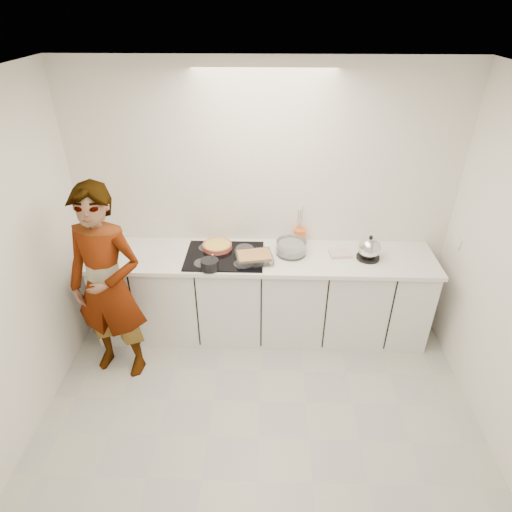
{
  "coord_description": "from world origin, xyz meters",
  "views": [
    {
      "loc": [
        0.05,
        -2.13,
        3.0
      ],
      "look_at": [
        -0.05,
        1.05,
        1.05
      ],
      "focal_mm": 30.0,
      "sensor_mm": 36.0,
      "label": 1
    }
  ],
  "objects_px": {
    "hob": "(225,256)",
    "mixing_bowl": "(291,248)",
    "saucepan": "(210,264)",
    "kettle": "(369,249)",
    "baking_dish": "(254,257)",
    "tart_dish": "(217,246)",
    "cook": "(108,286)",
    "utensil_crock": "(299,236)"
  },
  "relations": [
    {
      "from": "mixing_bowl",
      "to": "cook",
      "type": "relative_size",
      "value": 0.21
    },
    {
      "from": "tart_dish",
      "to": "utensil_crock",
      "type": "xyz_separation_m",
      "value": [
        0.79,
        0.15,
        0.04
      ]
    },
    {
      "from": "cook",
      "to": "hob",
      "type": "bearing_deg",
      "value": 38.78
    },
    {
      "from": "tart_dish",
      "to": "cook",
      "type": "relative_size",
      "value": 0.19
    },
    {
      "from": "hob",
      "to": "baking_dish",
      "type": "bearing_deg",
      "value": -15.93
    },
    {
      "from": "baking_dish",
      "to": "utensil_crock",
      "type": "height_order",
      "value": "utensil_crock"
    },
    {
      "from": "hob",
      "to": "kettle",
      "type": "distance_m",
      "value": 1.34
    },
    {
      "from": "kettle",
      "to": "utensil_crock",
      "type": "relative_size",
      "value": 1.79
    },
    {
      "from": "hob",
      "to": "cook",
      "type": "bearing_deg",
      "value": -151.61
    },
    {
      "from": "kettle",
      "to": "saucepan",
      "type": "bearing_deg",
      "value": -170.61
    },
    {
      "from": "tart_dish",
      "to": "mixing_bowl",
      "type": "height_order",
      "value": "mixing_bowl"
    },
    {
      "from": "cook",
      "to": "mixing_bowl",
      "type": "bearing_deg",
      "value": 30.7
    },
    {
      "from": "baking_dish",
      "to": "utensil_crock",
      "type": "relative_size",
      "value": 2.45
    },
    {
      "from": "mixing_bowl",
      "to": "utensil_crock",
      "type": "distance_m",
      "value": 0.23
    },
    {
      "from": "saucepan",
      "to": "mixing_bowl",
      "type": "xyz_separation_m",
      "value": [
        0.73,
        0.3,
        0.0
      ]
    },
    {
      "from": "tart_dish",
      "to": "cook",
      "type": "height_order",
      "value": "cook"
    },
    {
      "from": "kettle",
      "to": "mixing_bowl",
      "type": "bearing_deg",
      "value": 175.02
    },
    {
      "from": "cook",
      "to": "tart_dish",
      "type": "bearing_deg",
      "value": 47.03
    },
    {
      "from": "mixing_bowl",
      "to": "saucepan",
      "type": "bearing_deg",
      "value": -157.65
    },
    {
      "from": "hob",
      "to": "mixing_bowl",
      "type": "xyz_separation_m",
      "value": [
        0.62,
        0.07,
        0.05
      ]
    },
    {
      "from": "tart_dish",
      "to": "saucepan",
      "type": "bearing_deg",
      "value": -94.34
    },
    {
      "from": "saucepan",
      "to": "kettle",
      "type": "relative_size",
      "value": 0.7
    },
    {
      "from": "saucepan",
      "to": "kettle",
      "type": "distance_m",
      "value": 1.46
    },
    {
      "from": "hob",
      "to": "baking_dish",
      "type": "distance_m",
      "value": 0.29
    },
    {
      "from": "hob",
      "to": "baking_dish",
      "type": "height_order",
      "value": "baking_dish"
    },
    {
      "from": "saucepan",
      "to": "cook",
      "type": "bearing_deg",
      "value": -161.53
    },
    {
      "from": "baking_dish",
      "to": "kettle",
      "type": "relative_size",
      "value": 1.37
    },
    {
      "from": "baking_dish",
      "to": "utensil_crock",
      "type": "xyz_separation_m",
      "value": [
        0.43,
        0.36,
        0.03
      ]
    },
    {
      "from": "hob",
      "to": "tart_dish",
      "type": "relative_size",
      "value": 2.09
    },
    {
      "from": "hob",
      "to": "kettle",
      "type": "xyz_separation_m",
      "value": [
        1.33,
        0.01,
        0.1
      ]
    },
    {
      "from": "mixing_bowl",
      "to": "kettle",
      "type": "height_order",
      "value": "kettle"
    },
    {
      "from": "hob",
      "to": "utensil_crock",
      "type": "relative_size",
      "value": 4.79
    },
    {
      "from": "hob",
      "to": "saucepan",
      "type": "relative_size",
      "value": 3.8
    },
    {
      "from": "hob",
      "to": "mixing_bowl",
      "type": "height_order",
      "value": "mixing_bowl"
    },
    {
      "from": "baking_dish",
      "to": "cook",
      "type": "distance_m",
      "value": 1.29
    },
    {
      "from": "mixing_bowl",
      "to": "utensil_crock",
      "type": "bearing_deg",
      "value": 67.08
    },
    {
      "from": "baking_dish",
      "to": "cook",
      "type": "bearing_deg",
      "value": -160.61
    },
    {
      "from": "kettle",
      "to": "utensil_crock",
      "type": "height_order",
      "value": "kettle"
    },
    {
      "from": "tart_dish",
      "to": "utensil_crock",
      "type": "height_order",
      "value": "utensil_crock"
    },
    {
      "from": "saucepan",
      "to": "mixing_bowl",
      "type": "distance_m",
      "value": 0.79
    },
    {
      "from": "tart_dish",
      "to": "saucepan",
      "type": "height_order",
      "value": "saucepan"
    },
    {
      "from": "tart_dish",
      "to": "mixing_bowl",
      "type": "bearing_deg",
      "value": -4.89
    }
  ]
}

